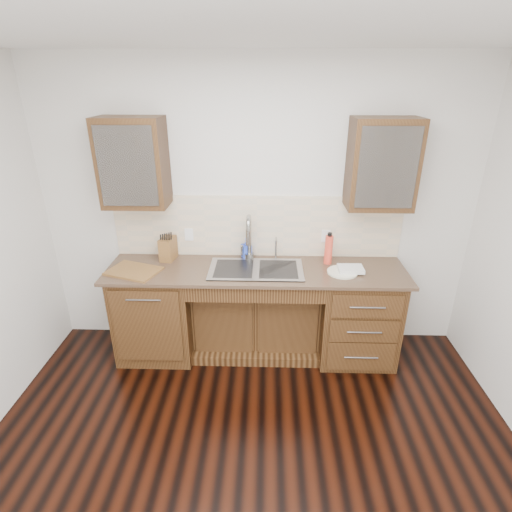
{
  "coord_description": "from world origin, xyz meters",
  "views": [
    {
      "loc": [
        0.1,
        -1.81,
        2.48
      ],
      "look_at": [
        0.0,
        1.4,
        1.05
      ],
      "focal_mm": 28.0,
      "sensor_mm": 36.0,
      "label": 1
    }
  ],
  "objects_px": {
    "water_bottle": "(329,250)",
    "knife_block": "(168,249)",
    "soap_bottle": "(246,248)",
    "plate": "(342,272)",
    "cutting_board": "(134,271)"
  },
  "relations": [
    {
      "from": "cutting_board",
      "to": "knife_block",
      "type": "bearing_deg",
      "value": 49.31
    },
    {
      "from": "plate",
      "to": "cutting_board",
      "type": "bearing_deg",
      "value": -178.74
    },
    {
      "from": "soap_bottle",
      "to": "cutting_board",
      "type": "height_order",
      "value": "soap_bottle"
    },
    {
      "from": "water_bottle",
      "to": "plate",
      "type": "distance_m",
      "value": 0.26
    },
    {
      "from": "soap_bottle",
      "to": "water_bottle",
      "type": "height_order",
      "value": "water_bottle"
    },
    {
      "from": "soap_bottle",
      "to": "cutting_board",
      "type": "distance_m",
      "value": 1.05
    },
    {
      "from": "cutting_board",
      "to": "water_bottle",
      "type": "bearing_deg",
      "value": 7.86
    },
    {
      "from": "soap_bottle",
      "to": "cutting_board",
      "type": "xyz_separation_m",
      "value": [
        -0.98,
        -0.35,
        -0.09
      ]
    },
    {
      "from": "water_bottle",
      "to": "knife_block",
      "type": "xyz_separation_m",
      "value": [
        -1.5,
        0.05,
        -0.03
      ]
    },
    {
      "from": "knife_block",
      "to": "cutting_board",
      "type": "bearing_deg",
      "value": -122.27
    },
    {
      "from": "plate",
      "to": "cutting_board",
      "type": "height_order",
      "value": "cutting_board"
    },
    {
      "from": "water_bottle",
      "to": "knife_block",
      "type": "height_order",
      "value": "water_bottle"
    },
    {
      "from": "water_bottle",
      "to": "soap_bottle",
      "type": "bearing_deg",
      "value": 171.93
    },
    {
      "from": "soap_bottle",
      "to": "knife_block",
      "type": "height_order",
      "value": "knife_block"
    },
    {
      "from": "water_bottle",
      "to": "plate",
      "type": "bearing_deg",
      "value": -62.47
    }
  ]
}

